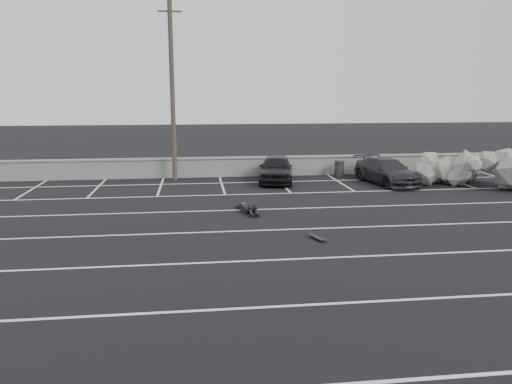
{
  "coord_description": "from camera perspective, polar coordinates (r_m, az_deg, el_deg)",
  "views": [
    {
      "loc": [
        -3.32,
        -12.84,
        4.5
      ],
      "look_at": [
        -1.16,
        4.53,
        1.0
      ],
      "focal_mm": 35.0,
      "sensor_mm": 36.0,
      "label": 1
    }
  ],
  "objects": [
    {
      "name": "ground",
      "position": [
        14.01,
        7.09,
        -7.52
      ],
      "size": [
        120.0,
        120.0,
        0.0
      ],
      "primitive_type": "plane",
      "color": "black",
      "rests_on": "ground"
    },
    {
      "name": "seawall",
      "position": [
        27.34,
        -0.03,
        3.0
      ],
      "size": [
        50.0,
        0.45,
        1.06
      ],
      "color": "gray",
      "rests_on": "ground"
    },
    {
      "name": "stall_lines",
      "position": [
        18.12,
        3.45,
        -3.08
      ],
      "size": [
        36.0,
        20.05,
        0.01
      ],
      "color": "silver",
      "rests_on": "ground"
    },
    {
      "name": "car_left",
      "position": [
        25.47,
        2.29,
        2.7
      ],
      "size": [
        2.35,
        4.29,
        1.38
      ],
      "primitive_type": "imported",
      "rotation": [
        0.0,
        0.0,
        -0.18
      ],
      "color": "black",
      "rests_on": "ground"
    },
    {
      "name": "car_right",
      "position": [
        25.83,
        14.71,
        2.32
      ],
      "size": [
        2.54,
        4.61,
        1.26
      ],
      "primitive_type": "imported",
      "rotation": [
        0.0,
        0.0,
        0.18
      ],
      "color": "#24242A",
      "rests_on": "ground"
    },
    {
      "name": "utility_pole",
      "position": [
        26.06,
        -9.54,
        11.29
      ],
      "size": [
        1.2,
        0.24,
        9.01
      ],
      "color": "#4C4238",
      "rests_on": "ground"
    },
    {
      "name": "trash_bin",
      "position": [
        27.5,
        9.49,
        2.66
      ],
      "size": [
        0.61,
        0.61,
        0.87
      ],
      "rotation": [
        0.0,
        0.0,
        0.08
      ],
      "color": "#2A2A2D",
      "rests_on": "ground"
    },
    {
      "name": "riprap_pile",
      "position": [
        26.68,
        24.62,
        1.83
      ],
      "size": [
        6.38,
        4.83,
        1.59
      ],
      "color": "gray",
      "rests_on": "ground"
    },
    {
      "name": "person",
      "position": [
        19.27,
        -1.05,
        -1.52
      ],
      "size": [
        1.62,
        2.53,
        0.45
      ],
      "primitive_type": null,
      "rotation": [
        0.0,
        0.0,
        0.17
      ],
      "color": "black",
      "rests_on": "ground"
    },
    {
      "name": "skateboard",
      "position": [
        15.68,
        7.05,
        -5.21
      ],
      "size": [
        0.42,
        0.72,
        0.08
      ],
      "rotation": [
        0.0,
        0.0,
        0.36
      ],
      "color": "black",
      "rests_on": "ground"
    }
  ]
}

